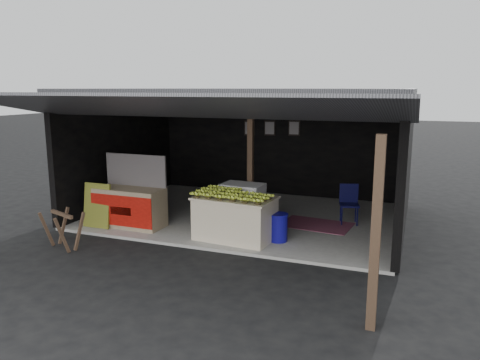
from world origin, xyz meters
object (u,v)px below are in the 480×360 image
at_px(banana_table, 235,218).
at_px(plastic_chair, 349,200).
at_px(neighbor_stall, 130,205).
at_px(water_barrel, 278,228).
at_px(white_crate, 243,206).
at_px(sawhorse, 63,226).

distance_m(banana_table, plastic_chair, 2.78).
relative_size(neighbor_stall, water_barrel, 2.94).
xyz_separation_m(white_crate, sawhorse, (-2.78, -2.35, -0.09)).
bearing_deg(plastic_chair, water_barrel, -135.23).
bearing_deg(white_crate, banana_table, -76.33).
bearing_deg(plastic_chair, white_crate, -163.82).
height_order(white_crate, neighbor_stall, neighbor_stall).
distance_m(white_crate, sawhorse, 3.64).
height_order(sawhorse, water_barrel, sawhorse).
distance_m(white_crate, plastic_chair, 2.41).
relative_size(white_crate, water_barrel, 1.83).
bearing_deg(plastic_chair, sawhorse, -157.64).
xyz_separation_m(white_crate, water_barrel, (0.98, -0.60, -0.22)).
height_order(white_crate, plastic_chair, white_crate).
relative_size(white_crate, plastic_chair, 1.11).
relative_size(neighbor_stall, plastic_chair, 1.77).
distance_m(water_barrel, plastic_chair, 2.13).
height_order(neighbor_stall, plastic_chair, neighbor_stall).
bearing_deg(neighbor_stall, banana_table, -0.14).
xyz_separation_m(banana_table, water_barrel, (0.85, 0.18, -0.17)).
bearing_deg(banana_table, sawhorse, -146.76).
height_order(neighbor_stall, sawhorse, neighbor_stall).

